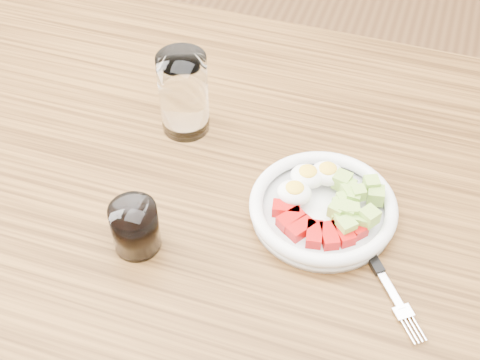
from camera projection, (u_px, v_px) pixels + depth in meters
name	position (u px, v px, depth m)	size (l,w,h in m)	color
dining_table	(244.00, 243.00, 1.03)	(1.50, 0.90, 0.77)	brown
bowl	(324.00, 206.00, 0.93)	(0.21, 0.21, 0.05)	white
fork	(373.00, 261.00, 0.88)	(0.14, 0.17, 0.01)	black
water_glass	(184.00, 94.00, 1.01)	(0.08, 0.08, 0.13)	white
coffee_glass	(135.00, 228.00, 0.88)	(0.06, 0.06, 0.07)	white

